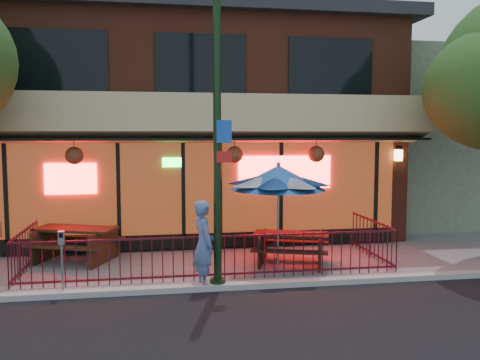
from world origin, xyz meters
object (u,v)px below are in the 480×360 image
object	(u,v)px
patio_umbrella	(278,178)
parking_meter_near	(62,252)
pedestrian	(204,245)
picnic_table_right	(291,244)
street_light	(217,134)
picnic_table_left	(76,239)

from	to	relation	value
patio_umbrella	parking_meter_near	xyz separation A→B (m)	(-4.63, -1.34, -1.27)
pedestrian	parking_meter_near	size ratio (longest dim) A/B	1.42
patio_umbrella	parking_meter_near	bearing A→B (deg)	-163.89
patio_umbrella	pedestrian	distance (m)	2.58
picnic_table_right	parking_meter_near	world-z (taller)	parking_meter_near
street_light	picnic_table_left	bearing A→B (deg)	138.89
patio_umbrella	pedestrian	world-z (taller)	patio_umbrella
street_light	parking_meter_near	distance (m)	3.80
picnic_table_right	street_light	bearing A→B (deg)	-140.49
street_light	patio_umbrella	bearing A→B (deg)	40.22
street_light	parking_meter_near	size ratio (longest dim) A/B	5.46
picnic_table_right	parking_meter_near	xyz separation A→B (m)	(-5.02, -1.63, 0.37)
pedestrian	street_light	bearing A→B (deg)	-114.26
parking_meter_near	street_light	bearing A→B (deg)	-0.05
picnic_table_left	parking_meter_near	xyz separation A→B (m)	(0.17, -2.80, 0.31)
street_light	picnic_table_right	size ratio (longest dim) A/B	3.26
patio_umbrella	street_light	bearing A→B (deg)	-139.78
picnic_table_right	parking_meter_near	bearing A→B (deg)	-162.03
picnic_table_left	patio_umbrella	distance (m)	5.26
picnic_table_left	patio_umbrella	bearing A→B (deg)	-16.98
street_light	pedestrian	bearing A→B (deg)	169.39
patio_umbrella	pedestrian	xyz separation A→B (m)	(-1.87, -1.29, -1.23)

